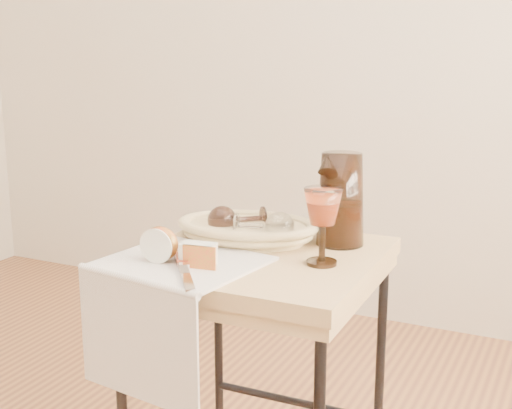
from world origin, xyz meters
The scene contains 10 objects.
side_table centered at (0.31, 0.46, 0.34)m, with size 0.53×0.53×0.67m, color olive, non-canonical shape.
tea_towel centered at (0.18, 0.31, 0.68)m, with size 0.32×0.29×0.01m, color white.
bread_basket centered at (0.24, 0.54, 0.70)m, with size 0.31×0.21×0.05m, color tan, non-canonical shape.
goblet_lying_a centered at (0.21, 0.55, 0.72)m, with size 0.12×0.07×0.07m, color #462E28, non-canonical shape.
goblet_lying_b centered at (0.28, 0.52, 0.72)m, with size 0.12×0.07×0.07m, color white, non-canonical shape.
pitcher centered at (0.45, 0.61, 0.78)m, with size 0.16×0.24×0.26m, color black, non-canonical shape.
wine_goblet centered at (0.46, 0.44, 0.76)m, with size 0.08×0.08×0.17m, color white, non-canonical shape.
apple_half centered at (0.14, 0.30, 0.72)m, with size 0.08×0.04×0.08m, color red.
apple_wedge centered at (0.23, 0.30, 0.71)m, with size 0.07×0.04×0.05m, color silver.
table_knife centered at (0.23, 0.25, 0.69)m, with size 0.23×0.02×0.02m, color silver, non-canonical shape.
Camera 1 is at (0.99, -0.97, 1.17)m, focal length 50.41 mm.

